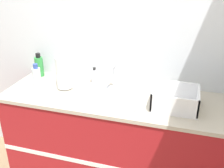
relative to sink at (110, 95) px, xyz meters
The scene contains 8 objects.
wall_back 0.51m from the sink, 83.49° to the left, with size 4.22×0.06×2.60m.
counter_cabinet 0.48m from the sink, 25.52° to the left, with size 1.84×0.62×0.92m.
sink is the anchor object (origin of this frame).
paper_towel_roll 0.43m from the sink, behind, with size 0.13×0.13×0.28m.
dish_rack 0.51m from the sink, ahead, with size 0.33×0.29×0.15m.
bottle_clear 0.64m from the sink, behind, with size 0.07×0.07×0.22m.
bottle_green 0.80m from the sink, 163.22° to the left, with size 0.08×0.08×0.22m.
soap_dispenser 0.30m from the sink, 133.79° to the left, with size 0.06×0.06×0.15m.
Camera 1 is at (0.51, -1.51, 1.89)m, focal length 42.00 mm.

